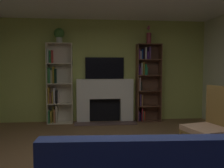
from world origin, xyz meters
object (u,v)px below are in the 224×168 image
(vase_with_flowers, at_px, (149,37))
(bookshelf_right, at_px, (145,81))
(tv, at_px, (105,68))
(fireplace, at_px, (105,99))
(armchair, at_px, (212,123))
(bookshelf_left, at_px, (57,87))
(potted_plant, at_px, (59,34))

(vase_with_flowers, bearing_deg, bookshelf_right, 159.25)
(tv, bearing_deg, bookshelf_right, -4.83)
(fireplace, relative_size, tv, 1.54)
(fireplace, bearing_deg, tv, 90.00)
(tv, height_order, armchair, tv)
(tv, distance_m, bookshelf_left, 1.33)
(tv, distance_m, vase_with_flowers, 1.42)
(bookshelf_left, bearing_deg, tv, 4.19)
(fireplace, height_order, bookshelf_right, bookshelf_right)
(tv, relative_size, vase_with_flowers, 2.12)
(bookshelf_right, height_order, armchair, bookshelf_right)
(armchair, bearing_deg, vase_with_flowers, 98.01)
(fireplace, relative_size, potted_plant, 4.16)
(bookshelf_right, bearing_deg, tv, 175.17)
(potted_plant, bearing_deg, fireplace, 1.00)
(armchair, bearing_deg, bookshelf_right, 99.48)
(potted_plant, relative_size, vase_with_flowers, 0.79)
(tv, height_order, potted_plant, potted_plant)
(fireplace, xyz_separation_m, vase_with_flowers, (1.16, -0.02, 1.62))
(bookshelf_left, xyz_separation_m, vase_with_flowers, (2.40, -0.03, 1.28))
(fireplace, xyz_separation_m, bookshelf_right, (1.09, 0.01, 0.46))
(tv, height_order, bookshelf_left, bookshelf_left)
(fireplace, distance_m, potted_plant, 2.03)
(armchair, bearing_deg, potted_plant, 135.89)
(potted_plant, bearing_deg, bookshelf_right, 0.72)
(bookshelf_left, bearing_deg, fireplace, -0.41)
(bookshelf_left, relative_size, potted_plant, 5.41)
(fireplace, height_order, bookshelf_left, bookshelf_left)
(vase_with_flowers, bearing_deg, bookshelf_left, 179.33)
(fireplace, xyz_separation_m, potted_plant, (-1.16, -0.02, 1.66))
(fireplace, height_order, armchair, armchair)
(bookshelf_right, height_order, vase_with_flowers, vase_with_flowers)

